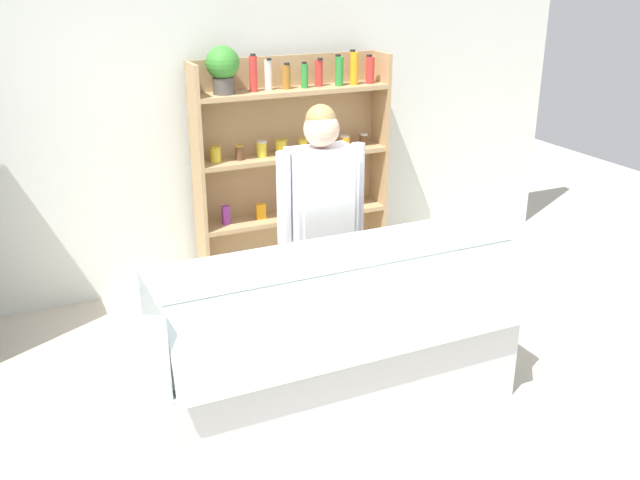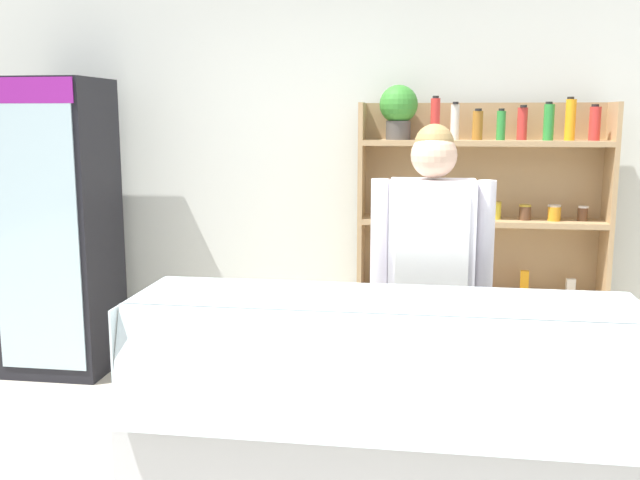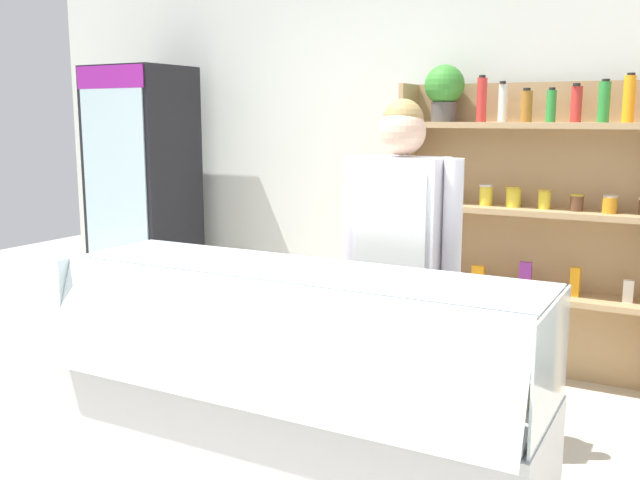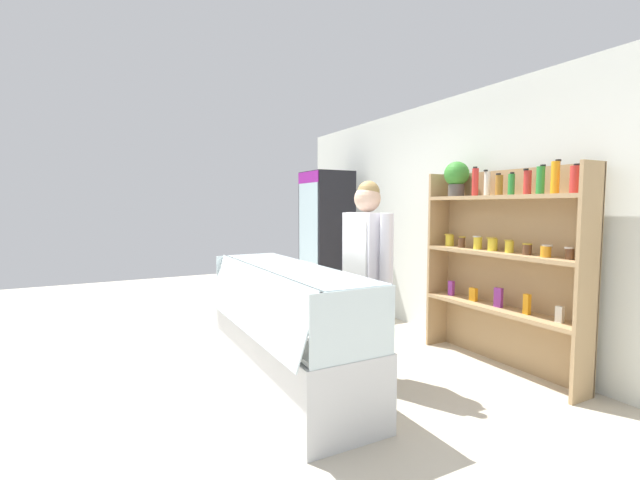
{
  "view_description": "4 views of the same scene",
  "coord_description": "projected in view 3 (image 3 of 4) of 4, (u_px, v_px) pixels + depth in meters",
  "views": [
    {
      "loc": [
        -1.46,
        -3.18,
        2.52
      ],
      "look_at": [
        0.22,
        0.43,
        0.96
      ],
      "focal_mm": 40.0,
      "sensor_mm": 36.0,
      "label": 1
    },
    {
      "loc": [
        0.33,
        -2.77,
        1.75
      ],
      "look_at": [
        -0.15,
        0.45,
        1.18
      ],
      "focal_mm": 40.0,
      "sensor_mm": 36.0,
      "label": 2
    },
    {
      "loc": [
        1.64,
        -2.4,
        1.63
      ],
      "look_at": [
        -0.03,
        0.64,
        1.03
      ],
      "focal_mm": 40.0,
      "sensor_mm": 36.0,
      "label": 3
    },
    {
      "loc": [
        3.36,
        -1.31,
        1.5
      ],
      "look_at": [
        0.01,
        0.47,
        1.2
      ],
      "focal_mm": 24.0,
      "sensor_mm": 36.0,
      "label": 4
    }
  ],
  "objects": [
    {
      "name": "shelving_unit",
      "position": [
        522.0,
        205.0,
        4.38
      ],
      "size": [
        1.61,
        0.29,
        1.95
      ],
      "color": "tan",
      "rests_on": "ground"
    },
    {
      "name": "drinks_fridge",
      "position": [
        144.0,
        200.0,
        5.45
      ],
      "size": [
        0.67,
        0.6,
        2.0
      ],
      "color": "black",
      "rests_on": "ground"
    },
    {
      "name": "shop_clerk",
      "position": [
        400.0,
        246.0,
        3.41
      ],
      "size": [
        0.6,
        0.25,
        1.71
      ],
      "color": "#4C4233",
      "rests_on": "ground"
    },
    {
      "name": "back_wall",
      "position": [
        437.0,
        158.0,
        4.86
      ],
      "size": [
        6.8,
        0.1,
        2.7
      ],
      "primitive_type": "cube",
      "color": "silver",
      "rests_on": "ground"
    },
    {
      "name": "deli_display_case",
      "position": [
        293.0,
        428.0,
        3.05
      ],
      "size": [
        2.11,
        0.71,
        1.01
      ],
      "color": "silver",
      "rests_on": "ground"
    }
  ]
}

